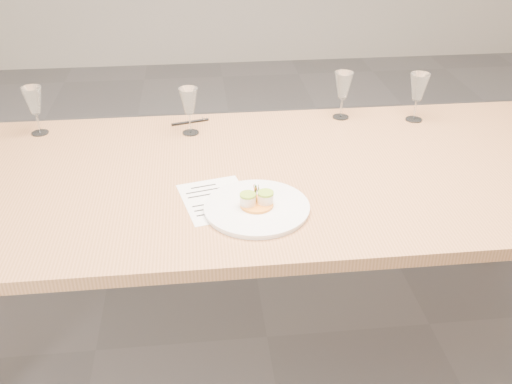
{
  "coord_description": "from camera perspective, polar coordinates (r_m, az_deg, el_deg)",
  "views": [
    {
      "loc": [
        -0.22,
        -1.64,
        1.64
      ],
      "look_at": [
        -0.07,
        -0.22,
        0.8
      ],
      "focal_mm": 40.0,
      "sensor_mm": 36.0,
      "label": 1
    }
  ],
  "objects": [
    {
      "name": "wine_glass_3",
      "position": [
        2.29,
        15.93,
        9.96
      ],
      "size": [
        0.08,
        0.08,
        0.19
      ],
      "color": "white",
      "rests_on": "dining_table"
    },
    {
      "name": "dinner_plate",
      "position": [
        1.66,
        0.09,
        -1.48
      ],
      "size": [
        0.31,
        0.31,
        0.08
      ],
      "rotation": [
        0.0,
        0.0,
        0.34
      ],
      "color": "white",
      "rests_on": "dining_table"
    },
    {
      "name": "wine_glass_1",
      "position": [
        2.11,
        -6.74,
        8.9
      ],
      "size": [
        0.07,
        0.07,
        0.18
      ],
      "color": "white",
      "rests_on": "dining_table"
    },
    {
      "name": "ballpoint_pen",
      "position": [
        2.24,
        -6.59,
        6.98
      ],
      "size": [
        0.14,
        0.05,
        0.01
      ],
      "rotation": [
        0.0,
        0.0,
        0.26
      ],
      "color": "black",
      "rests_on": "dining_table"
    },
    {
      "name": "wine_glass_0",
      "position": [
        2.24,
        -21.35,
        8.42
      ],
      "size": [
        0.07,
        0.07,
        0.18
      ],
      "color": "white",
      "rests_on": "dining_table"
    },
    {
      "name": "wine_glass_2",
      "position": [
        2.26,
        8.71,
        10.39
      ],
      "size": [
        0.07,
        0.07,
        0.18
      ],
      "color": "white",
      "rests_on": "dining_table"
    },
    {
      "name": "dining_table",
      "position": [
        1.91,
        1.31,
        0.38
      ],
      "size": [
        2.4,
        1.0,
        0.75
      ],
      "color": "tan",
      "rests_on": "ground"
    },
    {
      "name": "ground",
      "position": [
        2.33,
        1.11,
        -14.28
      ],
      "size": [
        7.0,
        7.0,
        0.0
      ],
      "primitive_type": "plane",
      "color": "slate",
      "rests_on": "ground"
    },
    {
      "name": "recipe_sheet",
      "position": [
        1.72,
        -3.99,
        -0.75
      ],
      "size": [
        0.25,
        0.29,
        0.0
      ],
      "rotation": [
        0.0,
        0.0,
        0.23
      ],
      "color": "white",
      "rests_on": "dining_table"
    }
  ]
}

